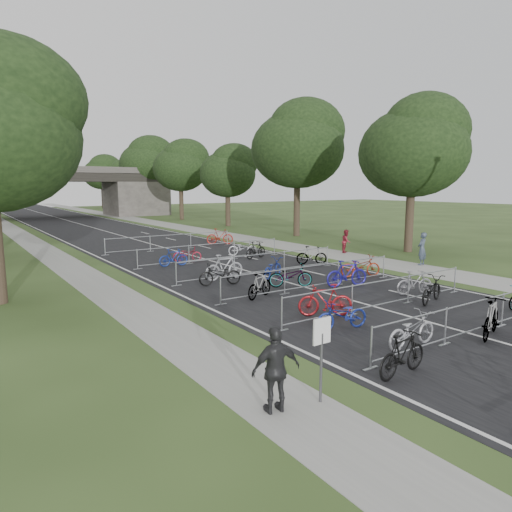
{
  "coord_description": "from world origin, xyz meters",
  "views": [
    {
      "loc": [
        -12.95,
        -3.64,
        4.49
      ],
      "look_at": [
        -0.67,
        14.4,
        1.1
      ],
      "focal_mm": 32.0,
      "sensor_mm": 36.0,
      "label": 1
    }
  ],
  "objects_px": {
    "park_sign": "(322,344)",
    "pedestrian_a": "(422,249)",
    "overpass_bridge": "(56,192)",
    "pedestrian_c": "(276,370)",
    "pedestrian_b": "(346,241)"
  },
  "relations": [
    {
      "from": "pedestrian_a",
      "to": "pedestrian_c",
      "type": "relative_size",
      "value": 1.06
    },
    {
      "from": "park_sign",
      "to": "pedestrian_c",
      "type": "bearing_deg",
      "value": 169.03
    },
    {
      "from": "pedestrian_a",
      "to": "pedestrian_b",
      "type": "xyz_separation_m",
      "value": [
        -0.09,
        5.83,
        -0.15
      ]
    },
    {
      "from": "pedestrian_b",
      "to": "pedestrian_c",
      "type": "distance_m",
      "value": 22.49
    },
    {
      "from": "park_sign",
      "to": "pedestrian_b",
      "type": "distance_m",
      "value": 21.87
    },
    {
      "from": "park_sign",
      "to": "pedestrian_c",
      "type": "distance_m",
      "value": 1.11
    },
    {
      "from": "park_sign",
      "to": "pedestrian_a",
      "type": "bearing_deg",
      "value": 29.83
    },
    {
      "from": "park_sign",
      "to": "pedestrian_c",
      "type": "relative_size",
      "value": 1.04
    },
    {
      "from": "park_sign",
      "to": "pedestrian_a",
      "type": "xyz_separation_m",
      "value": [
        16.0,
        9.17,
        -0.34
      ]
    },
    {
      "from": "pedestrian_b",
      "to": "pedestrian_c",
      "type": "bearing_deg",
      "value": -171.85
    },
    {
      "from": "overpass_bridge",
      "to": "pedestrian_b",
      "type": "relative_size",
      "value": 19.9
    },
    {
      "from": "overpass_bridge",
      "to": "pedestrian_b",
      "type": "bearing_deg",
      "value": -79.03
    },
    {
      "from": "overpass_bridge",
      "to": "pedestrian_a",
      "type": "xyz_separation_m",
      "value": [
        9.2,
        -52.83,
        -2.6
      ]
    },
    {
      "from": "overpass_bridge",
      "to": "pedestrian_a",
      "type": "height_order",
      "value": "overpass_bridge"
    },
    {
      "from": "pedestrian_a",
      "to": "pedestrian_c",
      "type": "xyz_separation_m",
      "value": [
        -17.02,
        -8.98,
        -0.05
      ]
    }
  ]
}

